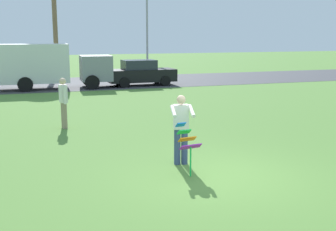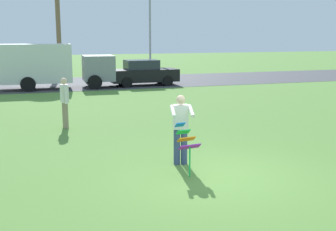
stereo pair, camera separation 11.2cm
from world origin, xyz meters
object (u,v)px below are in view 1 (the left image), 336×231
object	(u,v)px
parked_truck_grey_van	(46,65)
kite_held	(187,141)
parked_car_black	(141,73)
streetlight_pole	(146,23)
person_walker_near	(64,101)
person_kite_flyer	(181,127)

from	to	relation	value
parked_truck_grey_van	kite_held	bearing A→B (deg)	-82.76
parked_car_black	streetlight_pole	xyz separation A→B (m)	(2.38, 7.03, 3.22)
streetlight_pole	person_walker_near	bearing A→B (deg)	-113.95
parked_car_black	streetlight_pole	distance (m)	8.09
parked_truck_grey_van	person_walker_near	size ratio (longest dim) A/B	3.91
parked_car_black	person_walker_near	world-z (taller)	person_walker_near
kite_held	parked_truck_grey_van	size ratio (longest dim) A/B	0.17
parked_truck_grey_van	parked_car_black	xyz separation A→B (m)	(5.68, -0.00, -0.64)
person_walker_near	streetlight_pole	bearing A→B (deg)	66.05
streetlight_pole	person_walker_near	xyz separation A→B (m)	(-8.10, -18.23, -3.06)
person_kite_flyer	streetlight_pole	size ratio (longest dim) A/B	0.25
person_kite_flyer	kite_held	world-z (taller)	person_kite_flyer
person_kite_flyer	person_walker_near	size ratio (longest dim) A/B	1.00
kite_held	person_walker_near	xyz separation A→B (m)	(-2.21, 5.95, 0.14)
person_kite_flyer	parked_truck_grey_van	bearing A→B (deg)	98.06
person_kite_flyer	streetlight_pole	distance (m)	24.29
parked_car_black	person_walker_near	xyz separation A→B (m)	(-5.72, -11.20, 0.16)
parked_truck_grey_van	parked_car_black	distance (m)	5.72
parked_car_black	person_walker_near	size ratio (longest dim) A/B	2.46
kite_held	streetlight_pole	xyz separation A→B (m)	(5.89, 24.19, 3.20)
kite_held	parked_car_black	size ratio (longest dim) A/B	0.28
person_kite_flyer	parked_car_black	distance (m)	16.72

